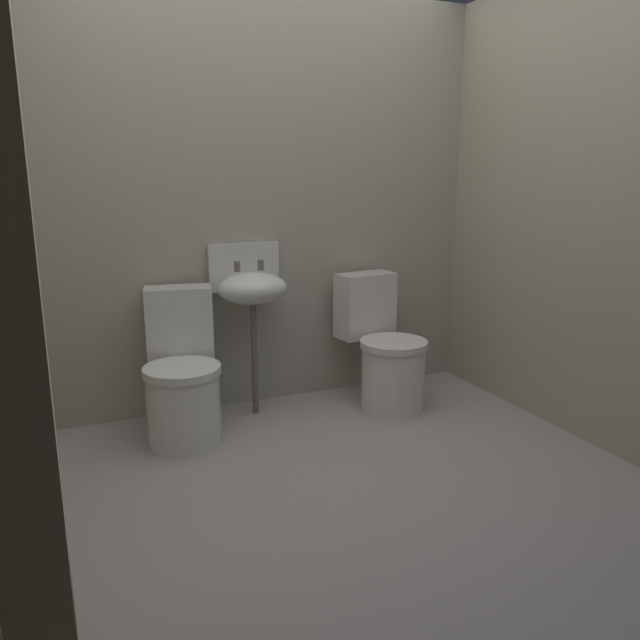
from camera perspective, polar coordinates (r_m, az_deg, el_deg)
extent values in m
cube|color=gray|center=(3.04, 2.20, -14.87)|extent=(3.12, 2.67, 0.08)
cube|color=#9D9987|center=(3.78, -5.52, 10.41)|extent=(3.12, 0.10, 2.40)
cube|color=#9F977F|center=(3.60, 22.63, 9.28)|extent=(0.10, 2.47, 2.40)
cylinder|color=silver|center=(3.38, -12.26, -7.85)|extent=(0.44, 0.44, 0.38)
cylinder|color=silver|center=(3.31, -12.44, -4.47)|extent=(0.47, 0.47, 0.04)
cube|color=silver|center=(3.55, -12.66, -0.23)|extent=(0.39, 0.24, 0.40)
cylinder|color=silver|center=(3.80, 6.64, -5.21)|extent=(0.43, 0.43, 0.38)
cylinder|color=silver|center=(3.73, 6.73, -2.16)|extent=(0.45, 0.45, 0.04)
cube|color=silver|center=(3.93, 4.13, 1.38)|extent=(0.38, 0.23, 0.40)
cylinder|color=#5E5A5A|center=(3.67, -5.97, -3.57)|extent=(0.04, 0.04, 0.66)
ellipsoid|color=silver|center=(3.57, -6.14, 2.88)|extent=(0.40, 0.32, 0.18)
cube|color=silver|center=(3.71, -6.94, 4.83)|extent=(0.42, 0.04, 0.28)
cylinder|color=#5E5A5A|center=(3.59, -7.54, 4.84)|extent=(0.04, 0.04, 0.06)
cylinder|color=#5E5A5A|center=(3.63, -5.41, 5.00)|extent=(0.04, 0.04, 0.06)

